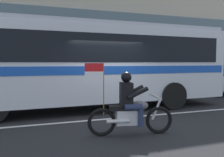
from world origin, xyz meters
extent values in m
plane|color=black|center=(0.00, 0.00, 0.00)|extent=(60.00, 60.00, 0.00)
cube|color=gray|center=(0.00, 5.10, 0.07)|extent=(28.00, 3.80, 0.15)
cube|color=silver|center=(0.00, -0.60, 0.00)|extent=(26.60, 0.14, 0.01)
cube|color=#4C606B|center=(0.00, 6.96, 4.36)|extent=(25.76, 0.10, 1.40)
cube|color=silver|center=(-0.33, 1.20, 1.73)|extent=(10.70, 2.80, 2.70)
cube|color=black|center=(-0.33, 1.20, 2.28)|extent=(9.85, 2.82, 0.96)
cube|color=#194CB2|center=(-0.33, 1.20, 1.53)|extent=(10.49, 2.83, 0.28)
cube|color=#ADB1BA|center=(-0.33, 1.20, 3.14)|extent=(10.48, 2.67, 0.16)
cylinder|color=black|center=(2.60, 0.02, 0.52)|extent=(1.04, 0.30, 1.04)
torus|color=black|center=(0.48, -2.50, 0.34)|extent=(0.69, 0.22, 0.69)
torus|color=black|center=(-0.95, -2.22, 0.34)|extent=(0.69, 0.22, 0.69)
cube|color=silver|center=(-0.28, -2.35, 0.44)|extent=(0.68, 0.40, 0.36)
ellipsoid|color=#59565B|center=(-0.04, -2.40, 0.72)|extent=(0.52, 0.37, 0.24)
cube|color=black|center=(-0.48, -2.31, 0.69)|extent=(0.60, 0.36, 0.12)
cylinder|color=silver|center=(0.42, -2.49, 0.65)|extent=(0.28, 0.11, 0.58)
cylinder|color=silver|center=(0.34, -2.47, 0.96)|extent=(0.16, 0.64, 0.04)
cylinder|color=silver|center=(-0.61, -2.45, 0.39)|extent=(0.56, 0.19, 0.09)
cube|color=black|center=(-0.35, -2.34, 1.02)|extent=(0.34, 0.41, 0.56)
sphere|color=black|center=(-0.35, -2.34, 1.44)|extent=(0.26, 0.26, 0.26)
cylinder|color=#232D4C|center=(-0.18, -2.19, 0.72)|extent=(0.44, 0.23, 0.15)
cylinder|color=#232D4C|center=(0.00, -2.22, 0.48)|extent=(0.13, 0.13, 0.46)
cylinder|color=#232D4C|center=(-0.25, -2.54, 0.72)|extent=(0.44, 0.23, 0.15)
cylinder|color=#232D4C|center=(-0.07, -2.57, 0.48)|extent=(0.13, 0.13, 0.46)
cylinder|color=black|center=(-0.08, -2.19, 1.06)|extent=(0.53, 0.21, 0.32)
cylinder|color=black|center=(-0.16, -2.58, 1.06)|extent=(0.53, 0.21, 0.32)
cylinder|color=olive|center=(-0.90, -2.23, 1.15)|extent=(0.02, 0.02, 1.25)
cube|color=red|center=(-1.12, -2.19, 1.68)|extent=(0.44, 0.10, 0.20)
cube|color=white|center=(-1.12, -2.19, 1.47)|extent=(0.44, 0.10, 0.20)
camera|label=1|loc=(-2.64, -7.67, 1.79)|focal=38.28mm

